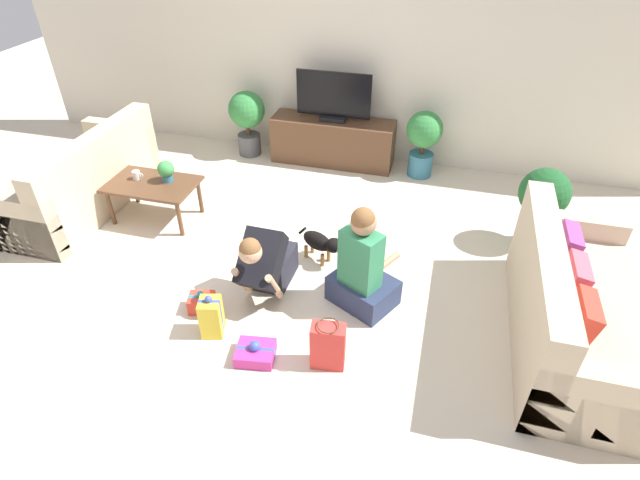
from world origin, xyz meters
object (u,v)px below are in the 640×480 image
person_sitting (362,270)px  mug (137,175)px  sofa_right (572,311)px  coffee_table (153,187)px  potted_plant_back_left (247,116)px  dog (321,243)px  potted_plant_corner_right (543,198)px  tv_console (333,141)px  gift_box_c (202,302)px  gift_bag_a (328,346)px  tv (333,99)px  potted_plant_back_right (424,138)px  person_kneeling (266,262)px  tabletop_plant (166,170)px  sofa_left (81,182)px  gift_box_a (255,353)px  gift_box_b (211,317)px

person_sitting → mug: person_sitting is taller
sofa_right → coffee_table: size_ratio=2.08×
potted_plant_back_left → dog: (1.50, -1.97, -0.30)m
potted_plant_back_left → potted_plant_corner_right: (3.44, -1.14, 0.01)m
tv_console → coffee_table: bearing=-130.3°
dog → mug: 2.10m
sofa_right → gift_box_c: sofa_right is taller
gift_bag_a → tv: bearing=103.4°
potted_plant_back_right → potted_plant_back_left: size_ratio=0.96×
tv_console → potted_plant_back_right: 1.13m
tv → potted_plant_back_left: tv is taller
tv → gift_bag_a: size_ratio=2.20×
person_kneeling → dog: person_kneeling is taller
person_sitting → potted_plant_corner_right: bearing=-110.9°
dog → tabletop_plant: bearing=103.7°
mug → tabletop_plant: bearing=7.9°
potted_plant_back_left → person_sitting: person_sitting is taller
tv_console → gift_bag_a: bearing=-76.6°
sofa_right → tabletop_plant: sofa_right is taller
person_sitting → gift_bag_a: size_ratio=2.36×
sofa_left → gift_box_a: size_ratio=5.88×
tv_console → potted_plant_back_right: size_ratio=1.89×
person_sitting → mug: (-2.53, 0.77, 0.11)m
potted_plant_back_right → sofa_left: bearing=-153.8°
sofa_right → gift_box_c: bearing=98.3°
person_sitting → sofa_right: bearing=-152.5°
gift_box_b → mug: 2.06m
coffee_table → gift_box_c: coffee_table is taller
dog → mug: bearing=106.7°
potted_plant_back_left → dog: potted_plant_back_left is taller
dog → sofa_right: bearing=-77.6°
person_kneeling → gift_bag_a: person_kneeling is taller
tv_console → person_sitting: bearing=-70.7°
potted_plant_back_right → tabletop_plant: potted_plant_back_right is taller
potted_plant_corner_right → gift_bag_a: bearing=-127.9°
tv → potted_plant_back_left: size_ratio=1.09×
person_sitting → gift_box_a: (-0.65, -0.81, -0.30)m
tv → gift_box_b: (-0.20, -3.13, -0.65)m
mug → potted_plant_back_right: bearing=30.9°
sofa_left → tv: bearing=126.6°
tabletop_plant → potted_plant_back_right: bearing=33.4°
potted_plant_back_left → gift_box_a: potted_plant_back_left is taller
tv_console → gift_box_a: (0.22, -3.29, -0.23)m
tv_console → gift_box_a: bearing=-86.2°
sofa_left → potted_plant_corner_right: (4.69, 0.56, 0.21)m
gift_bag_a → sofa_right: bearing=22.6°
gift_box_c → mug: mug is taller
tv_console → potted_plant_back_right: potted_plant_back_right is taller
potted_plant_back_right → dog: (-0.71, -1.97, -0.27)m
gift_box_c → tv_console: bearing=82.1°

